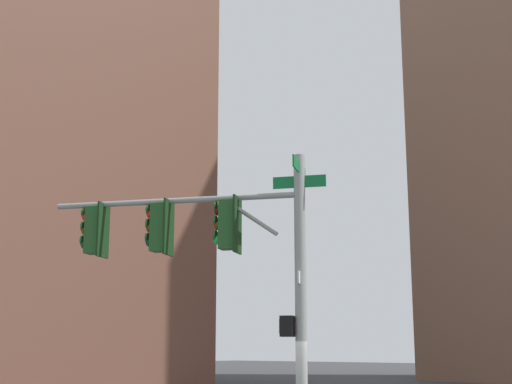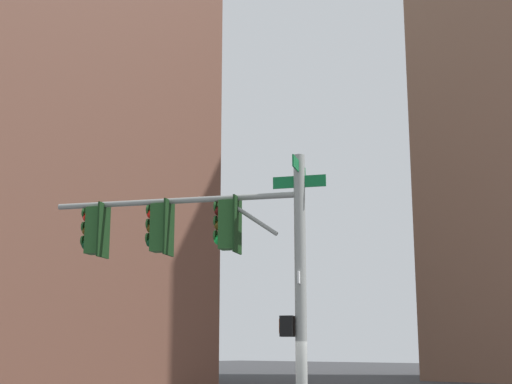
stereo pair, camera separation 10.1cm
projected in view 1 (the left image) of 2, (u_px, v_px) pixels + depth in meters
signal_pole_assembly at (213, 254)px, 15.15m from camera, size 5.18×3.17×6.20m
building_brick_midblock at (17, 149)px, 46.89m from camera, size 17.51×18.15×29.24m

